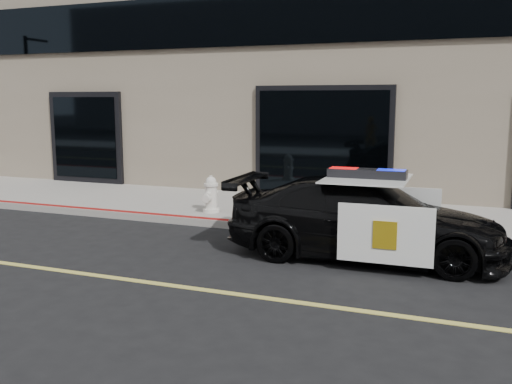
% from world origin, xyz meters
% --- Properties ---
extents(ground, '(120.00, 120.00, 0.00)m').
position_xyz_m(ground, '(0.00, 0.00, 0.00)').
color(ground, black).
rests_on(ground, ground).
extents(sidewalk_n, '(60.00, 3.50, 0.15)m').
position_xyz_m(sidewalk_n, '(0.00, 5.25, 0.07)').
color(sidewalk_n, gray).
rests_on(sidewalk_n, ground).
extents(police_car, '(2.13, 4.51, 1.45)m').
position_xyz_m(police_car, '(0.94, 2.39, 0.65)').
color(police_car, black).
rests_on(police_car, ground).
extents(fire_hydrant, '(0.36, 0.50, 0.79)m').
position_xyz_m(fire_hydrant, '(-2.70, 4.21, 0.52)').
color(fire_hydrant, white).
rests_on(fire_hydrant, sidewalk_n).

